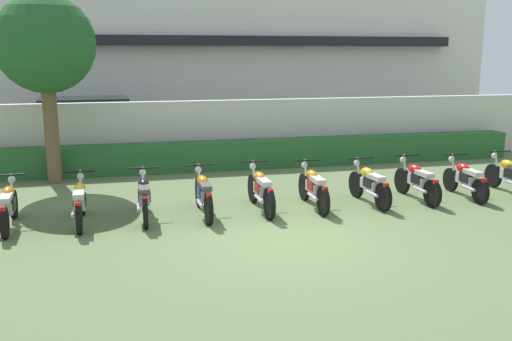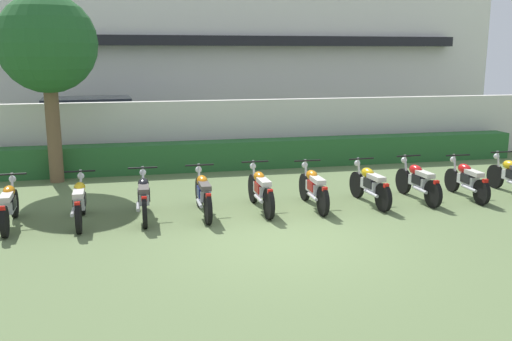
{
  "view_description": "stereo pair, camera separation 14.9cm",
  "coord_description": "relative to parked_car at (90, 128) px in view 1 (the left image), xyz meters",
  "views": [
    {
      "loc": [
        -2.74,
        -9.13,
        3.27
      ],
      "look_at": [
        0.0,
        2.3,
        0.81
      ],
      "focal_mm": 39.35,
      "sensor_mm": 36.0,
      "label": 1
    },
    {
      "loc": [
        -2.6,
        -9.17,
        3.27
      ],
      "look_at": [
        0.0,
        2.3,
        0.81
      ],
      "focal_mm": 39.35,
      "sensor_mm": 36.0,
      "label": 2
    }
  ],
  "objects": [
    {
      "name": "parked_car",
      "position": [
        0.0,
        0.0,
        0.0
      ],
      "size": [
        4.61,
        2.3,
        1.89
      ],
      "rotation": [
        0.0,
        0.0,
        0.06
      ],
      "color": "navy",
      "rests_on": "ground"
    },
    {
      "name": "motorcycle_in_row_1",
      "position": [
        -1.17,
        -7.51,
        -0.5
      ],
      "size": [
        0.6,
        1.91,
        0.95
      ],
      "rotation": [
        0.0,
        0.0,
        1.62
      ],
      "color": "black",
      "rests_on": "ground"
    },
    {
      "name": "ground",
      "position": [
        3.75,
        -9.47,
        -0.94
      ],
      "size": [
        60.0,
        60.0,
        0.0
      ],
      "primitive_type": "plane",
      "color": "#607547"
    },
    {
      "name": "tree_near_inspector",
      "position": [
        -0.75,
        -3.66,
        2.52
      ],
      "size": [
        2.45,
        2.45,
        4.73
      ],
      "color": "brown",
      "rests_on": "ground"
    },
    {
      "name": "building",
      "position": [
        3.75,
        5.28,
        2.59
      ],
      "size": [
        23.84,
        6.5,
        7.06
      ],
      "color": "white",
      "rests_on": "ground"
    },
    {
      "name": "motorcycle_in_row_3",
      "position": [
        1.36,
        -7.54,
        -0.48
      ],
      "size": [
        0.6,
        1.88,
        0.98
      ],
      "rotation": [
        0.0,
        0.0,
        1.55
      ],
      "color": "black",
      "rests_on": "ground"
    },
    {
      "name": "motorcycle_in_row_6",
      "position": [
        4.94,
        -7.49,
        -0.49
      ],
      "size": [
        0.6,
        1.89,
        0.96
      ],
      "rotation": [
        0.0,
        0.0,
        1.56
      ],
      "color": "black",
      "rests_on": "ground"
    },
    {
      "name": "motorcycle_in_row_2",
      "position": [
        0.14,
        -7.58,
        -0.49
      ],
      "size": [
        0.6,
        1.91,
        0.96
      ],
      "rotation": [
        0.0,
        0.0,
        1.59
      ],
      "color": "black",
      "rests_on": "ground"
    },
    {
      "name": "motorcycle_in_row_10",
      "position": [
        9.9,
        -7.39,
        -0.49
      ],
      "size": [
        0.6,
        1.82,
        0.95
      ],
      "rotation": [
        0.0,
        0.0,
        1.56
      ],
      "color": "black",
      "rests_on": "ground"
    },
    {
      "name": "motorcycle_in_row_5",
      "position": [
        3.79,
        -7.45,
        -0.48
      ],
      "size": [
        0.6,
        1.98,
        0.98
      ],
      "rotation": [
        0.0,
        0.0,
        1.59
      ],
      "color": "black",
      "rests_on": "ground"
    },
    {
      "name": "motorcycle_in_row_7",
      "position": [
        6.24,
        -7.51,
        -0.49
      ],
      "size": [
        0.6,
        1.83,
        0.96
      ],
      "rotation": [
        0.0,
        0.0,
        1.63
      ],
      "color": "black",
      "rests_on": "ground"
    },
    {
      "name": "compound_wall",
      "position": [
        3.75,
        -2.28,
        0.02
      ],
      "size": [
        22.65,
        0.3,
        1.92
      ],
      "primitive_type": "cube",
      "color": "silver",
      "rests_on": "ground"
    },
    {
      "name": "motorcycle_in_row_8",
      "position": [
        7.44,
        -7.43,
        -0.49
      ],
      "size": [
        0.6,
        1.89,
        0.96
      ],
      "rotation": [
        0.0,
        0.0,
        1.6
      ],
      "color": "black",
      "rests_on": "ground"
    },
    {
      "name": "hedge_row",
      "position": [
        3.75,
        -2.98,
        -0.53
      ],
      "size": [
        18.12,
        0.7,
        0.81
      ],
      "primitive_type": "cube",
      "color": "#28602D",
      "rests_on": "ground"
    },
    {
      "name": "motorcycle_in_row_4",
      "position": [
        2.56,
        -7.53,
        -0.48
      ],
      "size": [
        0.6,
        1.95,
        0.97
      ],
      "rotation": [
        0.0,
        0.0,
        1.58
      ],
      "color": "black",
      "rests_on": "ground"
    },
    {
      "name": "motorcycle_in_row_9",
      "position": [
        8.64,
        -7.48,
        -0.5
      ],
      "size": [
        0.6,
        1.79,
        0.94
      ],
      "rotation": [
        0.0,
        0.0,
        1.54
      ],
      "color": "black",
      "rests_on": "ground"
    }
  ]
}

